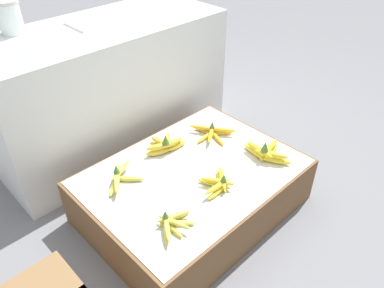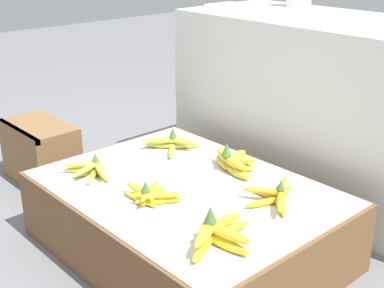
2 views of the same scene
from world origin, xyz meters
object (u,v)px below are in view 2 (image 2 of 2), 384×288
Objects in this scene: wooden_crate at (41,153)px; banana_bunch_front_midright at (217,233)px; banana_bunch_middle_left at (172,144)px; banana_bunch_front_left at (91,169)px; banana_bunch_middle_midleft at (233,162)px; banana_bunch_front_midleft at (149,195)px; foam_tray_white at (347,16)px; banana_bunch_middle_midright at (275,196)px.

banana_bunch_front_midright is (1.24, -0.08, 0.15)m from wooden_crate.
banana_bunch_front_midright is 0.74m from banana_bunch_middle_left.
banana_bunch_middle_midleft is (0.32, 0.42, 0.01)m from banana_bunch_front_left.
banana_bunch_front_left is 0.31m from banana_bunch_front_midleft.
wooden_crate is 1.92× the size of banana_bunch_front_left.
banana_bunch_front_midright reaches higher than banana_bunch_middle_left.
banana_bunch_front_midleft is at bearing 177.20° from banana_bunch_front_midright.
banana_bunch_middle_midright is at bearing -71.02° from foam_tray_white.
banana_bunch_front_midright is at bearing -2.80° from banana_bunch_front_midleft.
banana_bunch_middle_left is at bearing 130.79° from banana_bunch_front_midleft.
wooden_crate is at bearing -154.45° from banana_bunch_middle_left.
banana_bunch_middle_left is 0.99× the size of foam_tray_white.
banana_bunch_front_midleft is at bearing -3.99° from wooden_crate.
banana_bunch_middle_midright is at bearing 11.65° from wooden_crate.
banana_bunch_front_left is 1.00× the size of banana_bunch_front_midleft.
foam_tray_white reaches higher than banana_bunch_front_left.
banana_bunch_middle_midleft is 0.93× the size of banana_bunch_middle_midright.
banana_bunch_middle_midleft is at bearing 128.87° from banana_bunch_front_midright.
banana_bunch_middle_midleft is at bearing 6.77° from banana_bunch_middle_left.
foam_tray_white reaches higher than banana_bunch_middle_left.
foam_tray_white is at bearing 87.34° from banana_bunch_middle_midleft.
banana_bunch_front_midright is (0.65, 0.01, 0.01)m from banana_bunch_front_left.
banana_bunch_front_midleft is 0.81× the size of banana_bunch_middle_midright.
banana_bunch_middle_midleft reaches higher than banana_bunch_front_midleft.
banana_bunch_middle_midright is (0.58, -0.04, -0.00)m from banana_bunch_middle_left.
banana_bunch_middle_left is 0.31m from banana_bunch_middle_midleft.
banana_bunch_front_midleft reaches higher than banana_bunch_middle_midright.
wooden_crate is 1.56× the size of banana_bunch_middle_midright.
banana_bunch_front_midleft is 0.87× the size of banana_bunch_middle_midleft.
banana_bunch_middle_midleft is at bearing 19.58° from wooden_crate.
banana_bunch_front_left is 0.68m from banana_bunch_middle_midright.
banana_bunch_front_left is at bearing -8.67° from wooden_crate.
banana_bunch_front_left is at bearing -174.97° from banana_bunch_front_midleft.
banana_bunch_front_midright reaches higher than banana_bunch_front_midleft.
wooden_crate is 0.62m from banana_bunch_front_left.
banana_bunch_middle_left is 0.91× the size of banana_bunch_middle_midleft.
banana_bunch_middle_midright is at bearing -16.61° from banana_bunch_middle_midleft.
foam_tray_white is (0.34, 0.66, 0.49)m from banana_bunch_middle_left.
banana_bunch_front_midleft is 0.46m from banana_bunch_middle_left.
banana_bunch_front_midleft is at bearing -91.26° from banana_bunch_middle_midleft.
foam_tray_white reaches higher than banana_bunch_front_midleft.
banana_bunch_middle_midright is at bearing -4.30° from banana_bunch_middle_left.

